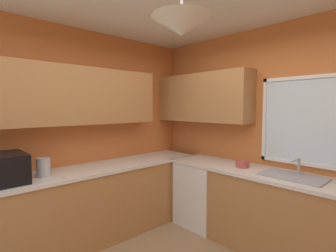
{
  "coord_description": "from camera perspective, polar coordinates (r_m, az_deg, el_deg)",
  "views": [
    {
      "loc": [
        1.3,
        -1.35,
        1.66
      ],
      "look_at": [
        -0.76,
        0.58,
        1.45
      ],
      "focal_mm": 26.79,
      "sensor_mm": 36.0,
      "label": 1
    }
  ],
  "objects": [
    {
      "name": "counter_run_left",
      "position": [
        3.39,
        -17.37,
        -16.68
      ],
      "size": [
        0.65,
        3.18,
        0.92
      ],
      "color": "#AD7542",
      "rests_on": "ground_plane"
    },
    {
      "name": "counter_run_back",
      "position": [
        3.21,
        24.77,
        -18.14
      ],
      "size": [
        2.96,
        0.65,
        0.92
      ],
      "color": "#AD7542",
      "rests_on": "ground_plane"
    },
    {
      "name": "sink_assembly",
      "position": [
        3.04,
        26.57,
        -10.15
      ],
      "size": [
        0.64,
        0.4,
        0.19
      ],
      "color": "#9EA0A5",
      "rests_on": "counter_run_back"
    },
    {
      "name": "bowl",
      "position": [
        3.27,
        16.58,
        -8.22
      ],
      "size": [
        0.16,
        0.16,
        0.09
      ],
      "primitive_type": "cylinder",
      "color": "#B74C42",
      "rests_on": "counter_run_back"
    },
    {
      "name": "room_shell",
      "position": [
        2.45,
        4.08,
        7.05
      ],
      "size": [
        3.87,
        3.57,
        2.73
      ],
      "color": "#D17238",
      "rests_on": "ground_plane"
    },
    {
      "name": "microwave",
      "position": [
        2.97,
        -33.17,
        -8.07
      ],
      "size": [
        0.48,
        0.36,
        0.29
      ],
      "primitive_type": "cube",
      "color": "black",
      "rests_on": "counter_run_left"
    },
    {
      "name": "kettle",
      "position": [
        3.03,
        -26.48,
        -8.4
      ],
      "size": [
        0.14,
        0.14,
        0.2
      ],
      "primitive_type": "cylinder",
      "color": "#B7B7BC",
      "rests_on": "counter_run_left"
    },
    {
      "name": "dishwasher",
      "position": [
        3.72,
        7.9,
        -14.97
      ],
      "size": [
        0.6,
        0.6,
        0.87
      ],
      "primitive_type": "cube",
      "color": "white",
      "rests_on": "ground_plane"
    }
  ]
}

